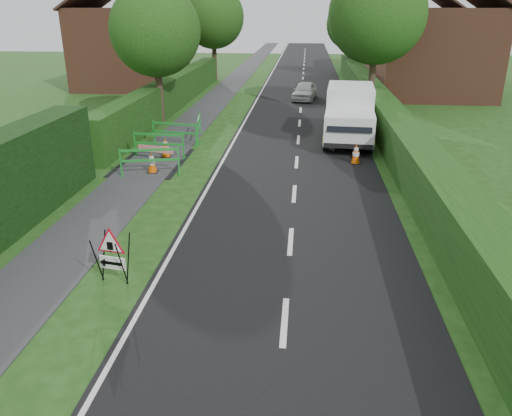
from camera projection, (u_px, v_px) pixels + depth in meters
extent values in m
plane|color=#1B3F12|center=(139.00, 348.00, 8.73)|extent=(120.00, 120.00, 0.00)
cube|color=black|center=(303.00, 80.00, 40.81)|extent=(6.00, 90.00, 0.02)
cube|color=#2D2D30|center=(236.00, 79.00, 41.31)|extent=(2.00, 90.00, 0.02)
cube|color=#14380F|center=(174.00, 108.00, 29.49)|extent=(1.00, 24.00, 1.80)
cube|color=#14380F|center=(386.00, 137.00, 22.92)|extent=(1.20, 50.00, 1.50)
cube|color=brown|center=(131.00, 48.00, 36.30)|extent=(7.00, 7.00, 5.50)
cube|color=brown|center=(434.00, 53.00, 32.56)|extent=(7.00, 7.00, 5.50)
cube|color=brown|center=(409.00, 40.00, 45.39)|extent=(7.00, 7.00, 5.50)
cylinder|color=#2D2116|center=(160.00, 97.00, 25.27)|extent=(0.36, 0.36, 2.62)
sphere|color=#133A0F|center=(155.00, 30.00, 24.08)|extent=(4.40, 4.40, 4.40)
cylinder|color=#2D2116|center=(371.00, 85.00, 27.91)|extent=(0.36, 0.36, 2.97)
sphere|color=#133A0F|center=(377.00, 14.00, 26.52)|extent=(5.20, 5.20, 5.20)
cylinder|color=#2D2116|center=(215.00, 63.00, 40.01)|extent=(0.36, 0.36, 2.80)
sphere|color=#133A0F|center=(213.00, 17.00, 38.72)|extent=(4.80, 4.80, 4.80)
cylinder|color=#2D2116|center=(349.00, 61.00, 42.77)|extent=(0.36, 0.36, 2.45)
sphere|color=#133A0F|center=(352.00, 24.00, 41.65)|extent=(4.20, 4.20, 4.20)
cylinder|color=black|center=(97.00, 261.00, 10.53)|extent=(0.09, 0.34, 1.09)
cylinder|color=black|center=(104.00, 255.00, 10.78)|extent=(0.09, 0.34, 1.09)
cylinder|color=black|center=(122.00, 264.00, 10.39)|extent=(0.09, 0.34, 1.09)
cylinder|color=black|center=(128.00, 258.00, 10.63)|extent=(0.09, 0.34, 1.09)
cube|color=white|center=(113.00, 263.00, 10.59)|extent=(0.60, 0.13, 0.29)
cube|color=black|center=(112.00, 263.00, 10.58)|extent=(0.43, 0.09, 0.07)
cone|color=black|center=(102.00, 262.00, 10.64)|extent=(0.17, 0.20, 0.18)
cube|color=black|center=(110.00, 246.00, 10.42)|extent=(0.14, 0.03, 0.18)
cube|color=silver|center=(350.00, 107.00, 22.36)|extent=(2.21, 3.33, 1.91)
cube|color=silver|center=(349.00, 127.00, 20.28)|extent=(2.12, 2.20, 1.17)
cube|color=black|center=(350.00, 126.00, 19.27)|extent=(1.75, 0.35, 0.54)
cube|color=#E0A40B|center=(325.00, 128.00, 21.95)|extent=(0.37, 4.89, 0.24)
cube|color=#E0A40B|center=(372.00, 129.00, 21.64)|extent=(0.37, 4.89, 0.24)
cube|color=black|center=(348.00, 146.00, 19.58)|extent=(1.94, 0.26, 0.20)
cylinder|color=black|center=(326.00, 141.00, 20.60)|extent=(0.29, 0.81, 0.79)
cylinder|color=black|center=(370.00, 143.00, 20.32)|extent=(0.29, 0.81, 0.79)
cylinder|color=black|center=(329.00, 125.00, 23.52)|extent=(0.29, 0.81, 0.79)
cylinder|color=black|center=(367.00, 126.00, 23.24)|extent=(0.29, 0.81, 0.79)
cube|color=black|center=(355.00, 163.00, 18.99)|extent=(0.38, 0.38, 0.04)
cone|color=#E55607|center=(356.00, 153.00, 18.84)|extent=(0.32, 0.32, 0.75)
cylinder|color=white|center=(356.00, 154.00, 18.86)|extent=(0.25, 0.25, 0.14)
cylinder|color=white|center=(356.00, 149.00, 18.79)|extent=(0.17, 0.17, 0.10)
cube|color=black|center=(356.00, 155.00, 20.06)|extent=(0.38, 0.38, 0.04)
cone|color=#E55607|center=(357.00, 145.00, 19.91)|extent=(0.32, 0.32, 0.75)
cylinder|color=white|center=(357.00, 146.00, 19.92)|extent=(0.25, 0.25, 0.14)
cylinder|color=white|center=(357.00, 142.00, 19.85)|extent=(0.17, 0.17, 0.10)
cube|color=black|center=(346.00, 136.00, 23.01)|extent=(0.38, 0.38, 0.04)
cone|color=#E55607|center=(347.00, 127.00, 22.87)|extent=(0.32, 0.32, 0.75)
cylinder|color=white|center=(346.00, 128.00, 22.88)|extent=(0.25, 0.25, 0.14)
cylinder|color=white|center=(347.00, 124.00, 22.81)|extent=(0.17, 0.17, 0.10)
cube|color=black|center=(153.00, 172.00, 17.96)|extent=(0.38, 0.38, 0.04)
cone|color=#E55607|center=(152.00, 162.00, 17.81)|extent=(0.32, 0.32, 0.75)
cylinder|color=white|center=(152.00, 163.00, 17.82)|extent=(0.25, 0.25, 0.14)
cylinder|color=white|center=(151.00, 158.00, 17.75)|extent=(0.17, 0.17, 0.10)
cube|color=black|center=(166.00, 157.00, 19.81)|extent=(0.38, 0.38, 0.04)
cone|color=#E55607|center=(166.00, 147.00, 19.66)|extent=(0.32, 0.32, 0.75)
cylinder|color=white|center=(166.00, 148.00, 19.68)|extent=(0.25, 0.25, 0.14)
cylinder|color=white|center=(165.00, 143.00, 19.61)|extent=(0.17, 0.17, 0.10)
cube|color=#178226|center=(121.00, 163.00, 17.38)|extent=(0.06, 0.06, 1.00)
cube|color=#178226|center=(179.00, 160.00, 17.64)|extent=(0.06, 0.06, 1.00)
cube|color=#178226|center=(149.00, 150.00, 17.36)|extent=(1.96, 0.52, 0.08)
cube|color=#178226|center=(150.00, 160.00, 17.49)|extent=(1.96, 0.52, 0.08)
cube|color=#178226|center=(122.00, 176.00, 17.56)|extent=(0.14, 0.35, 0.04)
cube|color=#178226|center=(179.00, 173.00, 17.82)|extent=(0.14, 0.35, 0.04)
cube|color=#178226|center=(135.00, 144.00, 19.78)|extent=(0.05, 0.05, 1.00)
cube|color=#178226|center=(183.00, 146.00, 19.45)|extent=(0.05, 0.05, 1.00)
cube|color=#178226|center=(158.00, 135.00, 19.46)|extent=(2.00, 0.21, 0.08)
cube|color=#178226|center=(159.00, 144.00, 19.59)|extent=(2.00, 0.21, 0.08)
cube|color=#178226|center=(136.00, 156.00, 19.95)|extent=(0.09, 0.35, 0.04)
cube|color=#178226|center=(184.00, 158.00, 19.63)|extent=(0.09, 0.35, 0.04)
cube|color=#178226|center=(154.00, 132.00, 21.67)|extent=(0.06, 0.06, 1.00)
cube|color=#178226|center=(196.00, 135.00, 21.12)|extent=(0.06, 0.06, 1.00)
cube|color=#178226|center=(174.00, 124.00, 21.24)|extent=(1.97, 0.45, 0.08)
cube|color=#178226|center=(175.00, 132.00, 21.38)|extent=(1.97, 0.45, 0.08)
cube|color=#178226|center=(154.00, 143.00, 21.85)|extent=(0.13, 0.35, 0.04)
cube|color=#178226|center=(197.00, 146.00, 21.30)|extent=(0.13, 0.35, 0.04)
cube|color=#178226|center=(198.00, 133.00, 21.50)|extent=(0.06, 0.06, 1.00)
cube|color=#178226|center=(200.00, 123.00, 23.35)|extent=(0.06, 0.06, 1.00)
cube|color=#178226|center=(199.00, 118.00, 22.27)|extent=(0.35, 1.99, 0.08)
cube|color=#178226|center=(199.00, 127.00, 22.41)|extent=(0.35, 1.99, 0.08)
cube|color=#178226|center=(198.00, 144.00, 21.68)|extent=(0.36, 0.11, 0.04)
cube|color=#178226|center=(200.00, 133.00, 23.53)|extent=(0.36, 0.11, 0.04)
cube|color=red|center=(157.00, 160.00, 19.40)|extent=(1.47, 0.39, 0.25)
imported|color=white|center=(305.00, 91.00, 31.91)|extent=(1.76, 3.44, 1.12)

